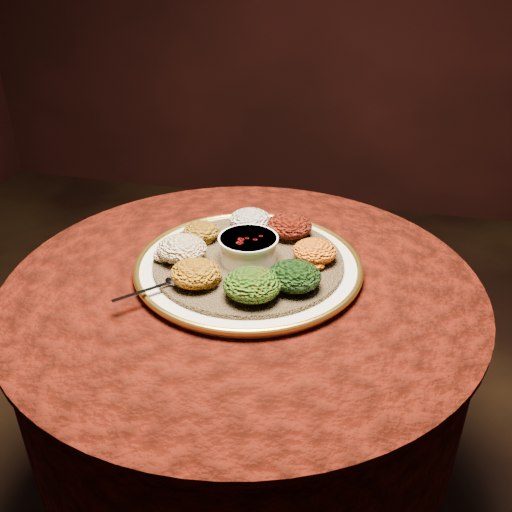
# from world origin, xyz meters

# --- Properties ---
(table) EXTENTS (0.96, 0.96, 0.73)m
(table) POSITION_xyz_m (0.00, 0.00, 0.55)
(table) COLOR black
(table) RESTS_ON ground
(platter) EXTENTS (0.54, 0.54, 0.02)m
(platter) POSITION_xyz_m (0.00, 0.04, 0.75)
(platter) COLOR silver
(platter) RESTS_ON table
(injera) EXTENTS (0.50, 0.50, 0.01)m
(injera) POSITION_xyz_m (0.00, 0.04, 0.76)
(injera) COLOR brown
(injera) RESTS_ON platter
(stew_bowl) EXTENTS (0.12, 0.12, 0.05)m
(stew_bowl) POSITION_xyz_m (0.00, 0.04, 0.79)
(stew_bowl) COLOR white
(stew_bowl) RESTS_ON injera
(spoon) EXTENTS (0.11, 0.11, 0.01)m
(spoon) POSITION_xyz_m (-0.12, -0.09, 0.77)
(spoon) COLOR silver
(spoon) RESTS_ON injera
(portion_ayib) EXTENTS (0.09, 0.09, 0.05)m
(portion_ayib) POSITION_xyz_m (-0.03, 0.17, 0.78)
(portion_ayib) COLOR beige
(portion_ayib) RESTS_ON injera
(portion_kitfo) EXTENTS (0.10, 0.10, 0.05)m
(portion_kitfo) POSITION_xyz_m (0.06, 0.16, 0.79)
(portion_kitfo) COLOR black
(portion_kitfo) RESTS_ON injera
(portion_tikil) EXTENTS (0.09, 0.09, 0.04)m
(portion_tikil) POSITION_xyz_m (0.13, 0.07, 0.78)
(portion_tikil) COLOR orange
(portion_tikil) RESTS_ON injera
(portion_gomen) EXTENTS (0.10, 0.10, 0.05)m
(portion_gomen) POSITION_xyz_m (0.11, -0.04, 0.79)
(portion_gomen) COLOR black
(portion_gomen) RESTS_ON injera
(portion_mixveg) EXTENTS (0.11, 0.10, 0.05)m
(portion_mixveg) POSITION_xyz_m (0.04, -0.09, 0.79)
(portion_mixveg) COLOR #952809
(portion_mixveg) RESTS_ON injera
(portion_kik) EXTENTS (0.10, 0.09, 0.05)m
(portion_kik) POSITION_xyz_m (-0.07, -0.07, 0.79)
(portion_kik) COLOR #A45C0E
(portion_kik) RESTS_ON injera
(portion_timatim) EXTENTS (0.10, 0.10, 0.05)m
(portion_timatim) POSITION_xyz_m (-0.13, 0.01, 0.79)
(portion_timatim) COLOR maroon
(portion_timatim) RESTS_ON injera
(portion_shiro) EXTENTS (0.08, 0.08, 0.04)m
(portion_shiro) POSITION_xyz_m (-0.12, 0.10, 0.78)
(portion_shiro) COLOR #854F10
(portion_shiro) RESTS_ON injera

